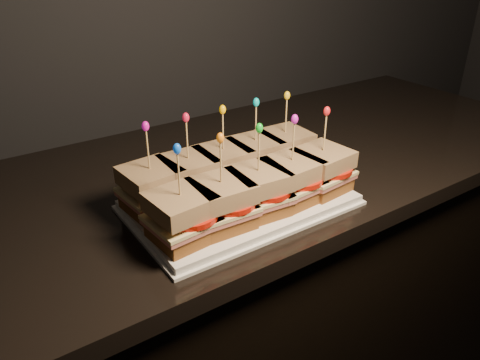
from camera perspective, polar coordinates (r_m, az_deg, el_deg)
granite_slab at (r=0.90m, az=-22.28°, el=-5.38°), size 2.52×0.65×0.04m
platter at (r=0.86m, az=0.00°, el=-2.74°), size 0.38×0.24×0.02m
platter_rim at (r=0.86m, az=0.00°, el=-3.08°), size 0.40×0.25×0.01m
sandwich_0_bread_bot at (r=0.83m, az=-10.55°, el=-2.70°), size 0.10×0.10×0.02m
sandwich_0_ham at (r=0.82m, az=-10.65°, el=-1.71°), size 0.11×0.10×0.01m
sandwich_0_cheese at (r=0.82m, az=-10.69°, el=-1.28°), size 0.11×0.10×0.01m
sandwich_0_tomato at (r=0.81m, az=-9.79°, el=-0.76°), size 0.09×0.09×0.01m
sandwich_0_bread_top at (r=0.80m, az=-10.86°, el=0.43°), size 0.10×0.10×0.03m
sandwich_0_pick at (r=0.78m, az=-11.15°, el=3.38°), size 0.00×0.00×0.09m
sandwich_0_frill at (r=0.77m, az=-11.45°, el=6.45°), size 0.01×0.01×0.02m
sandwich_1_bread_bot at (r=0.85m, az=-6.12°, el=-1.35°), size 0.09×0.09×0.02m
sandwich_1_ham at (r=0.85m, az=-6.17°, el=-0.38°), size 0.10×0.10×0.01m
sandwich_1_cheese at (r=0.84m, az=-6.20°, el=0.04°), size 0.10×0.10×0.01m
sandwich_1_tomato at (r=0.84m, az=-5.31°, el=0.55°), size 0.09×0.09×0.01m
sandwich_1_bread_top at (r=0.83m, az=-6.29°, el=1.71°), size 0.09×0.09×0.03m
sandwich_1_pick at (r=0.81m, az=-6.45°, el=4.60°), size 0.00×0.00×0.09m
sandwich_1_frill at (r=0.80m, az=-6.62°, el=7.58°), size 0.01×0.01×0.02m
sandwich_2_bread_bot at (r=0.89m, az=-1.98°, el=-0.08°), size 0.09×0.09×0.02m
sandwich_2_ham at (r=0.88m, az=-2.00°, el=0.87°), size 0.10×0.10×0.01m
sandwich_2_cheese at (r=0.87m, az=-2.01°, el=1.28°), size 0.10×0.10×0.01m
sandwich_2_tomato at (r=0.87m, az=-1.14°, el=1.77°), size 0.09×0.09×0.01m
sandwich_2_bread_top at (r=0.86m, az=-2.04°, el=2.90°), size 0.09×0.09×0.03m
sandwich_2_pick at (r=0.85m, az=-2.09°, el=5.70°), size 0.00×0.00×0.09m
sandwich_2_frill at (r=0.83m, az=-2.14°, el=8.59°), size 0.01×0.01×0.02m
sandwich_3_bread_bot at (r=0.92m, az=1.85°, el=1.10°), size 0.09×0.09×0.02m
sandwich_3_ham at (r=0.91m, az=1.86°, el=2.01°), size 0.10×0.10×0.01m
sandwich_3_cheese at (r=0.91m, az=1.87°, el=2.41°), size 0.10×0.10×0.01m
sandwich_3_tomato at (r=0.91m, az=2.71°, el=2.88°), size 0.09×0.09×0.01m
sandwich_3_bread_top at (r=0.90m, az=1.90°, el=3.99°), size 0.09×0.09×0.03m
sandwich_3_pick at (r=0.88m, az=1.94°, el=6.68°), size 0.00×0.00×0.09m
sandwich_3_frill at (r=0.87m, az=1.99°, el=9.46°), size 0.01×0.01×0.02m
sandwich_4_bread_bot at (r=0.96m, az=5.37°, el=2.18°), size 0.09×0.09×0.02m
sandwich_4_ham at (r=0.96m, az=5.42°, el=3.06°), size 0.10×0.10×0.01m
sandwich_4_cheese at (r=0.95m, az=5.44°, el=3.44°), size 0.10×0.10×0.01m
sandwich_4_tomato at (r=0.95m, az=6.24°, el=3.89°), size 0.09×0.09×0.01m
sandwich_4_bread_top at (r=0.94m, az=5.51°, el=4.96°), size 0.09×0.09×0.03m
sandwich_4_pick at (r=0.93m, az=5.63°, el=7.55°), size 0.00×0.00×0.09m
sandwich_4_frill at (r=0.91m, az=5.76°, el=10.22°), size 0.01×0.01×0.02m
sandwich_5_bread_bot at (r=0.74m, az=-7.02°, el=-6.23°), size 0.10×0.10×0.02m
sandwich_5_ham at (r=0.73m, az=-7.09°, el=-5.17°), size 0.11×0.10×0.01m
sandwich_5_cheese at (r=0.73m, az=-7.12°, el=-4.71°), size 0.11×0.10×0.01m
sandwich_5_tomato at (r=0.73m, az=-6.09°, el=-4.14°), size 0.09×0.09×0.01m
sandwich_5_bread_top at (r=0.72m, az=-7.24°, el=-2.85°), size 0.10×0.10×0.03m
sandwich_5_pick at (r=0.69m, az=-7.46°, el=0.38°), size 0.00×0.00×0.09m
sandwich_5_frill at (r=0.67m, az=-7.69°, el=3.79°), size 0.01×0.01×0.02m
sandwich_6_bread_bot at (r=0.77m, az=-2.22°, el=-4.58°), size 0.09×0.09×0.02m
sandwich_6_ham at (r=0.76m, az=-2.24°, el=-3.55°), size 0.10×0.10×0.01m
sandwich_6_cheese at (r=0.76m, az=-2.25°, el=-3.09°), size 0.10×0.10×0.01m
sandwich_6_tomato at (r=0.76m, az=-1.25°, el=-2.54°), size 0.09×0.09×0.01m
sandwich_6_bread_top at (r=0.75m, az=-2.29°, el=-1.29°), size 0.09×0.09×0.03m
sandwich_6_pick at (r=0.72m, az=-2.35°, el=1.86°), size 0.00×0.00×0.09m
sandwich_6_frill at (r=0.71m, az=-2.42°, el=5.15°), size 0.01×0.01×0.02m
sandwich_7_bread_bot at (r=0.81m, az=2.18°, el=-3.04°), size 0.10×0.10×0.02m
sandwich_7_ham at (r=0.80m, az=2.20°, el=-2.03°), size 0.10×0.10×0.01m
sandwich_7_cheese at (r=0.79m, az=2.21°, el=-1.59°), size 0.11×0.10×0.01m
sandwich_7_tomato at (r=0.79m, az=3.17°, el=-1.06°), size 0.09×0.09×0.01m
sandwich_7_bread_top at (r=0.78m, az=2.24°, el=0.16°), size 0.10×0.10×0.03m
sandwich_7_pick at (r=0.76m, az=2.31°, el=3.19°), size 0.00×0.00×0.09m
sandwich_7_frill at (r=0.74m, az=2.37°, el=6.34°), size 0.01×0.01×0.02m
sandwich_8_bread_bot at (r=0.85m, az=6.17°, el=-1.62°), size 0.09×0.09×0.02m
sandwich_8_ham at (r=0.84m, az=6.23°, el=-0.65°), size 0.10×0.10×0.01m
sandwich_8_cheese at (r=0.84m, az=6.25°, el=-0.22°), size 0.10×0.10×0.01m
sandwich_8_tomato at (r=0.83m, az=7.17°, el=0.29°), size 0.09×0.09×0.01m
sandwich_8_bread_top at (r=0.82m, az=6.35°, el=1.46°), size 0.10×0.10×0.03m
sandwich_8_pick at (r=0.80m, az=6.51°, el=4.37°), size 0.00×0.00×0.09m
sandwich_8_frill at (r=0.79m, az=6.69°, el=7.38°), size 0.01×0.01×0.02m
sandwich_9_bread_bot at (r=0.89m, az=9.79°, el=-0.32°), size 0.10×0.10×0.02m
sandwich_9_ham at (r=0.88m, az=9.87°, el=0.61°), size 0.11×0.10×0.01m
sandwich_9_cheese at (r=0.88m, az=9.90°, el=1.02°), size 0.11×0.10×0.01m
sandwich_9_tomato at (r=0.88m, az=10.78°, el=1.50°), size 0.09×0.09×0.01m
sandwich_9_bread_top at (r=0.87m, az=10.05°, el=2.63°), size 0.10×0.10×0.03m
sandwich_9_pick at (r=0.85m, az=10.29°, el=5.40°), size 0.00×0.00×0.09m
sandwich_9_frill at (r=0.83m, az=10.55°, el=8.27°), size 0.01×0.01×0.02m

